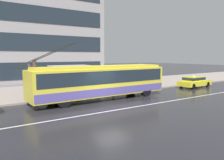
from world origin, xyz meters
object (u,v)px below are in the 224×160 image
trolleybus (102,81)px  pedestrian_approaching_curb (113,74)px  pedestrian_at_shelter (98,81)px  street_tree_bare (35,76)px  bus_shelter (69,73)px  taxi_ahead_of_bus (194,81)px

trolleybus → pedestrian_approaching_curb: 5.38m
pedestrian_at_shelter → street_tree_bare: 6.04m
trolleybus → bus_shelter: bearing=115.9°
street_tree_bare → bus_shelter: bearing=-5.6°
bus_shelter → pedestrian_approaching_curb: 5.37m
trolleybus → street_tree_bare: 5.82m
trolleybus → bus_shelter: size_ratio=3.60×
taxi_ahead_of_bus → pedestrian_at_shelter: size_ratio=2.63×
taxi_ahead_of_bus → pedestrian_at_shelter: 11.73m
taxi_ahead_of_bus → pedestrian_approaching_curb: pedestrian_approaching_curb is taller
pedestrian_at_shelter → taxi_ahead_of_bus: bearing=-14.6°
taxi_ahead_of_bus → street_tree_bare: bearing=168.7°
taxi_ahead_of_bus → street_tree_bare: size_ratio=1.37×
trolleybus → bus_shelter: (-1.59, 3.28, 0.54)m
taxi_ahead_of_bus → trolleybus: bearing=-179.6°
trolleybus → bus_shelter: trolleybus is taller
trolleybus → pedestrian_approaching_curb: bearing=46.0°
street_tree_bare → pedestrian_approaching_curb: bearing=2.0°
bus_shelter → pedestrian_approaching_curb: bus_shelter is taller
bus_shelter → pedestrian_at_shelter: size_ratio=2.12×
bus_shelter → trolleybus: bearing=-64.1°
pedestrian_approaching_curb → street_tree_bare: street_tree_bare is taller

